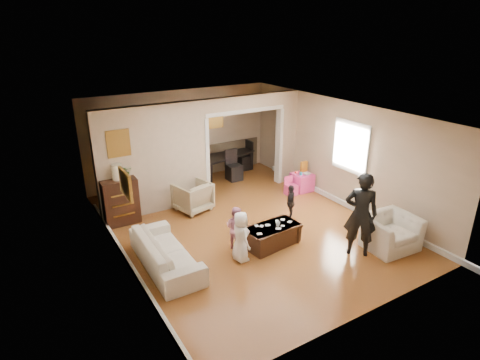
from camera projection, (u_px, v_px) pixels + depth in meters
floor at (245, 226)px, 9.05m from camera, size 7.00×7.00×0.00m
partition_left at (155, 160)px, 9.35m from camera, size 2.75×0.18×2.60m
partition_right at (286, 137)px, 11.20m from camera, size 0.55×0.18×2.60m
partition_header at (245, 102)px, 10.13m from camera, size 2.22×0.18×0.35m
window_pane at (351, 147)px, 9.48m from camera, size 0.03×0.95×1.10m
framed_art_partition at (118, 143)px, 8.67m from camera, size 0.45×0.03×0.55m
framed_art_sofa_wall at (125, 184)px, 6.61m from camera, size 0.03×0.55×0.40m
framed_art_alcove at (215, 118)px, 11.70m from camera, size 0.45×0.03×0.55m
sofa at (166, 252)px, 7.45m from camera, size 0.83×2.07×0.60m
armchair_back at (193, 196)px, 9.69m from camera, size 0.94×0.96×0.72m
armchair_front at (389, 232)px, 8.07m from camera, size 1.10×0.98×0.68m
dresser at (120, 201)px, 9.01m from camera, size 0.77×0.44×1.07m
table_lamp at (117, 172)px, 8.75m from camera, size 0.22×0.22×0.36m
potted_plant at (126, 172)px, 8.86m from camera, size 0.26×0.22×0.29m
coffee_table at (272, 235)px, 8.20m from camera, size 1.20×0.71×0.43m
coffee_cup at (278, 224)px, 8.12m from camera, size 0.10×0.10×0.09m
play_table at (302, 182)px, 10.90m from camera, size 0.51×0.51×0.48m
cereal_box at (304, 167)px, 10.90m from camera, size 0.20×0.07×0.30m
cyan_cup at (301, 174)px, 10.71m from camera, size 0.08×0.08×0.08m
toy_block at (296, 172)px, 10.84m from camera, size 0.10×0.08×0.05m
play_bowl at (307, 174)px, 10.73m from camera, size 0.20×0.20×0.05m
dining_table at (223, 163)px, 12.12m from camera, size 1.98×1.38×0.63m
adult_person at (361, 214)px, 7.65m from camera, size 0.74×0.73×1.73m
child_kneel_a at (241, 237)px, 7.57m from camera, size 0.35×0.51×1.01m
child_kneel_b at (236, 228)px, 8.02m from camera, size 0.51×0.55×0.91m
child_toddler at (291, 202)px, 9.23m from camera, size 0.49×0.51×0.85m
craft_papers at (273, 225)px, 8.15m from camera, size 0.95×0.44×0.00m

